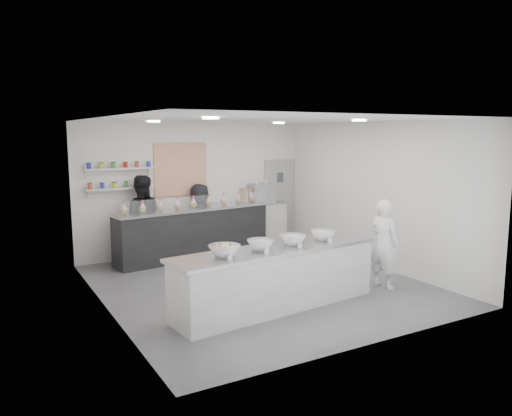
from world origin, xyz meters
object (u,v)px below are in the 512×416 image
at_px(woman_prep, 384,244).
at_px(prep_counter, 277,278).
at_px(espresso_machine, 261,194).
at_px(back_bar, 194,233).
at_px(espresso_ledge, 258,225).
at_px(staff_right, 200,219).
at_px(staff_left, 141,219).

bearing_deg(woman_prep, prep_counter, 76.74).
relative_size(prep_counter, woman_prep, 2.24).
distance_m(prep_counter, espresso_machine, 4.53).
xyz_separation_m(back_bar, espresso_ledge, (1.81, 0.30, -0.03)).
bearing_deg(woman_prep, staff_right, 13.04).
relative_size(woman_prep, staff_right, 0.99).
distance_m(espresso_ledge, woman_prep, 4.03).
height_order(prep_counter, staff_right, staff_right).
distance_m(woman_prep, staff_right, 4.38).
xyz_separation_m(prep_counter, espresso_ledge, (1.92, 3.97, 0.04)).
bearing_deg(espresso_machine, staff_right, -178.11).
relative_size(prep_counter, staff_left, 1.92).
height_order(espresso_machine, staff_left, staff_left).
xyz_separation_m(prep_counter, woman_prep, (2.23, -0.04, 0.31)).
bearing_deg(staff_left, staff_right, -159.23).
bearing_deg(prep_counter, woman_prep, -7.05).
distance_m(espresso_machine, staff_left, 3.04).
relative_size(espresso_ledge, staff_left, 0.76).
distance_m(woman_prep, staff_left, 5.11).
relative_size(prep_counter, back_bar, 0.99).
height_order(espresso_ledge, staff_left, staff_left).
bearing_deg(staff_left, espresso_ledge, -158.16).
xyz_separation_m(espresso_machine, woman_prep, (0.22, -4.01, -0.49)).
relative_size(back_bar, staff_right, 2.23).
height_order(back_bar, woman_prep, woman_prep).
height_order(prep_counter, staff_left, staff_left).
xyz_separation_m(back_bar, staff_right, (0.25, 0.25, 0.25)).
relative_size(prep_counter, espresso_machine, 5.96).
height_order(back_bar, staff_left, staff_left).
bearing_deg(prep_counter, back_bar, 82.27).
xyz_separation_m(espresso_machine, staff_right, (-1.65, -0.05, -0.48)).
bearing_deg(espresso_ledge, prep_counter, -115.81).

